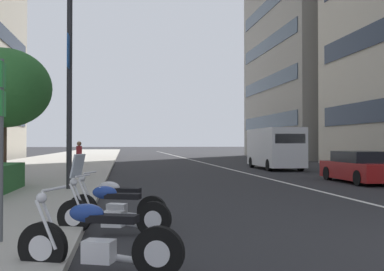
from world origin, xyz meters
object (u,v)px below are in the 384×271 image
Objects in this scene: motorcycle_far_end_row at (111,211)px; motorcycle_second_in_row at (116,205)px; delivery_van_ahead at (275,147)px; street_tree_near_plaza_corner at (4,88)px; car_approaching_light at (361,168)px; parking_sign_by_curb at (2,127)px; motorcycle_by_sign_pole at (97,242)px; street_lamp_with_banners at (78,34)px; pedestrian_on_plaza at (79,158)px.

motorcycle_second_in_row is at bearing -73.96° from motorcycle_far_end_row.
street_tree_near_plaza_corner is (-10.45, 14.08, 2.36)m from delivery_van_ahead.
motorcycle_far_end_row is at bearing 155.62° from delivery_van_ahead.
parking_sign_by_curb reaches higher than car_approaching_light.
street_lamp_with_banners is (10.05, 1.21, 4.93)m from motorcycle_by_sign_pole.
street_tree_near_plaza_corner is at bearing 91.53° from car_approaching_light.
parking_sign_by_curb is at bearing 177.67° from street_lamp_with_banners.
motorcycle_by_sign_pole is 1.02× the size of motorcycle_far_end_row.
street_lamp_with_banners is 5.49× the size of pedestrian_on_plaza.
street_lamp_with_banners is at bearing -60.92° from motorcycle_far_end_row.
motorcycle_far_end_row is 9.03m from street_lamp_with_banners.
motorcycle_by_sign_pole is at bearing 106.70° from motorcycle_far_end_row.
pedestrian_on_plaza is at bearing 70.49° from car_approaching_light.
pedestrian_on_plaza is at bearing -62.49° from motorcycle_second_in_row.
motorcycle_by_sign_pole is 1.31× the size of pedestrian_on_plaza.
motorcycle_far_end_row is at bearing -86.25° from pedestrian_on_plaza.
street_tree_near_plaza_corner reaches higher than motorcycle_far_end_row.
motorcycle_second_in_row is 0.71× the size of parking_sign_by_curb.
pedestrian_on_plaza is (7.02, 0.58, -4.39)m from street_lamp_with_banners.
parking_sign_by_curb is 9.14m from street_lamp_with_banners.
delivery_van_ahead is (10.34, 0.37, 0.75)m from car_approaching_light.
motorcycle_by_sign_pole is 3.77m from motorcycle_second_in_row.
car_approaching_light is at bearing -24.32° from pedestrian_on_plaza.
motorcycle_second_in_row is at bearing -38.36° from parking_sign_by_curb.
car_approaching_light is at bearing -109.57° from motorcycle_by_sign_pole.
street_tree_near_plaza_corner is (10.83, 2.59, 1.83)m from parking_sign_by_curb.
motorcycle_far_end_row is 1.18m from motorcycle_second_in_row.
parking_sign_by_curb reaches higher than delivery_van_ahead.
motorcycle_far_end_row reaches higher than car_approaching_light.
street_tree_near_plaza_corner is at bearing -47.52° from motorcycle_far_end_row.
motorcycle_by_sign_pole is 0.74× the size of parking_sign_by_curb.
street_tree_near_plaza_corner is at bearing -44.37° from motorcycle_second_in_row.
street_tree_near_plaza_corner reaches higher than delivery_van_ahead.
delivery_van_ahead is at bearing -53.43° from street_tree_near_plaza_corner.
street_lamp_with_banners is 4.09m from street_tree_near_plaza_corner.
street_lamp_with_banners reaches higher than motorcycle_second_in_row.
pedestrian_on_plaza is (4.66, -2.35, -2.80)m from street_tree_near_plaza_corner.
parking_sign_by_curb is (-1.00, 1.66, 1.49)m from motorcycle_far_end_row.
street_lamp_with_banners is (-12.81, 11.15, 3.95)m from delivery_van_ahead.
motorcycle_second_in_row is 3.17m from parking_sign_by_curb.
motorcycle_by_sign_pole is at bearing -87.73° from pedestrian_on_plaza.
parking_sign_by_curb is at bearing -92.84° from pedestrian_on_plaza.
parking_sign_by_curb is 1.77× the size of pedestrian_on_plaza.
street_tree_near_plaza_corner reaches higher than pedestrian_on_plaza.
parking_sign_by_curb is at bearing 133.80° from car_approaching_light.
pedestrian_on_plaza reaches higher than motorcycle_far_end_row.
delivery_van_ahead is 3.83× the size of pedestrian_on_plaza.
street_tree_near_plaza_corner is (12.42, 4.14, 3.33)m from motorcycle_by_sign_pole.
delivery_van_ahead is at bearing 22.55° from pedestrian_on_plaza.
motorcycle_far_end_row is 0.41× the size of street_tree_near_plaza_corner.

